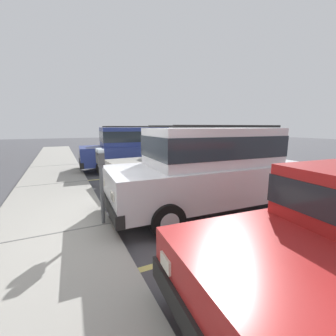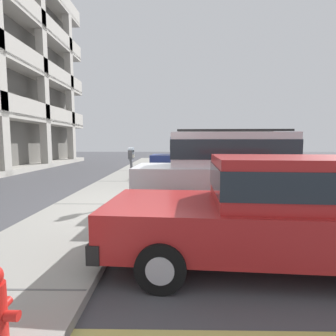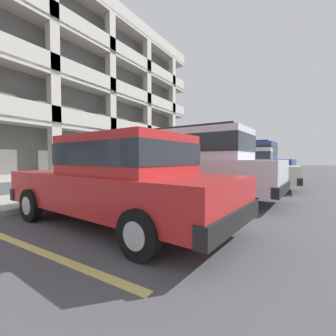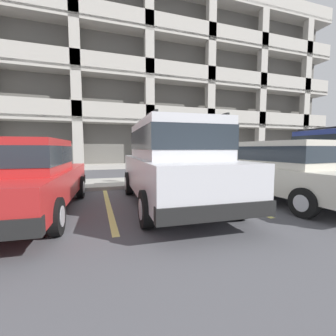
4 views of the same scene
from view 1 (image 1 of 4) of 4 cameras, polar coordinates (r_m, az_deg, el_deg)
ground_plane at (r=4.83m, az=-11.53°, el=-14.92°), size 80.00×80.00×0.10m
sidewalk at (r=4.68m, az=-27.76°, el=-15.32°), size 40.00×2.20×0.12m
parking_stall_lines at (r=6.55m, az=-2.87°, el=-7.34°), size 12.12×4.80×0.01m
silver_suv at (r=5.38m, az=10.69°, el=0.48°), size 2.17×4.86×2.03m
dark_hatchback at (r=8.07m, az=1.58°, el=2.01°), size 2.05×4.59×1.54m
blue_coupe at (r=10.74m, az=-8.83°, el=5.42°), size 2.22×4.89×2.03m
parking_meter_near at (r=4.45m, az=-16.75°, el=-0.05°), size 0.35×0.12×1.48m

